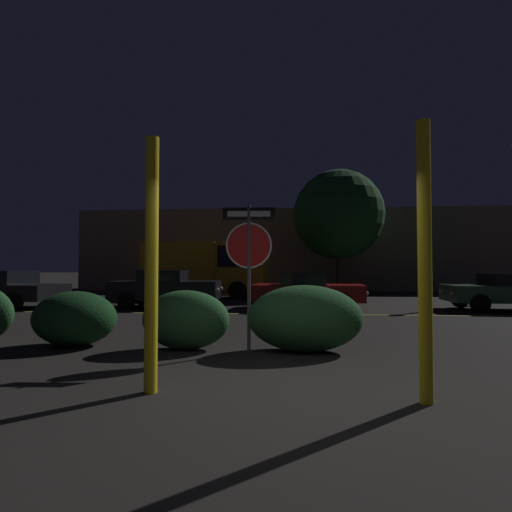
# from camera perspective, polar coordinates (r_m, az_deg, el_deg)

# --- Properties ---
(ground_plane) EXTENTS (260.00, 260.00, 0.00)m
(ground_plane) POSITION_cam_1_polar(r_m,az_deg,el_deg) (4.74, 3.29, -19.42)
(ground_plane) COLOR black
(road_center_stripe) EXTENTS (43.69, 0.12, 0.01)m
(road_center_stripe) POSITION_cam_1_polar(r_m,az_deg,el_deg) (12.69, 4.08, -8.27)
(road_center_stripe) COLOR gold
(road_center_stripe) RESTS_ON ground_plane
(stop_sign) EXTENTS (0.92, 0.08, 2.55)m
(stop_sign) POSITION_cam_1_polar(r_m,az_deg,el_deg) (6.96, -1.03, 1.24)
(stop_sign) COLOR #4C4C51
(stop_sign) RESTS_ON ground_plane
(yellow_pole_left) EXTENTS (0.15, 0.15, 2.99)m
(yellow_pole_left) POSITION_cam_1_polar(r_m,az_deg,el_deg) (4.82, -14.70, -1.06)
(yellow_pole_left) COLOR yellow
(yellow_pole_left) RESTS_ON ground_plane
(yellow_pole_right) EXTENTS (0.15, 0.15, 3.05)m
(yellow_pole_right) POSITION_cam_1_polar(r_m,az_deg,el_deg) (4.66, 22.96, -0.57)
(yellow_pole_right) COLOR yellow
(yellow_pole_right) RESTS_ON ground_plane
(hedge_bush_1) EXTENTS (1.55, 1.18, 1.01)m
(hedge_bush_1) POSITION_cam_1_polar(r_m,az_deg,el_deg) (8.22, -24.48, -8.12)
(hedge_bush_1) COLOR #19421E
(hedge_bush_1) RESTS_ON ground_plane
(hedge_bush_2) EXTENTS (1.56, 0.82, 1.05)m
(hedge_bush_2) POSITION_cam_1_polar(r_m,az_deg,el_deg) (7.28, -10.01, -8.96)
(hedge_bush_2) COLOR #2D6633
(hedge_bush_2) RESTS_ON ground_plane
(hedge_bush_3) EXTENTS (1.99, 1.13, 1.15)m
(hedge_bush_3) POSITION_cam_1_polar(r_m,az_deg,el_deg) (7.04, 7.00, -8.81)
(hedge_bush_3) COLOR #285B2D
(hedge_bush_3) RESTS_ON ground_plane
(passing_car_2) EXTENTS (4.03, 2.16, 1.36)m
(passing_car_2) POSITION_cam_1_polar(r_m,az_deg,el_deg) (15.17, -12.70, -4.51)
(passing_car_2) COLOR black
(passing_car_2) RESTS_ON ground_plane
(passing_car_3) EXTENTS (4.11, 2.34, 1.30)m
(passing_car_3) POSITION_cam_1_polar(r_m,az_deg,el_deg) (14.37, 7.32, -4.83)
(passing_car_3) COLOR maroon
(passing_car_3) RESTS_ON ground_plane
(passing_car_4) EXTENTS (3.98, 2.09, 1.25)m
(passing_car_4) POSITION_cam_1_polar(r_m,az_deg,el_deg) (16.12, 32.17, -4.30)
(passing_car_4) COLOR #335B38
(passing_car_4) RESTS_ON ground_plane
(delivery_truck) EXTENTS (6.03, 2.78, 2.69)m
(delivery_truck) POSITION_cam_1_polar(r_m,az_deg,el_deg) (19.78, -6.55, -1.37)
(delivery_truck) COLOR gold
(delivery_truck) RESTS_ON ground_plane
(tree_0) EXTENTS (4.97, 4.97, 6.90)m
(tree_0) POSITION_cam_1_polar(r_m,az_deg,el_deg) (22.66, 11.70, 5.79)
(tree_0) COLOR #422D1E
(tree_0) RESTS_ON ground_plane
(building_backdrop) EXTENTS (30.80, 3.47, 5.30)m
(building_backdrop) POSITION_cam_1_polar(r_m,az_deg,el_deg) (27.24, 7.79, 0.79)
(building_backdrop) COLOR #6B5B4C
(building_backdrop) RESTS_ON ground_plane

